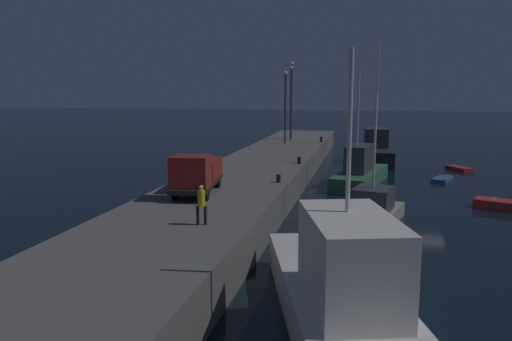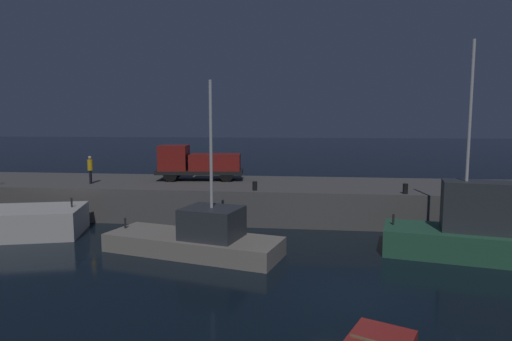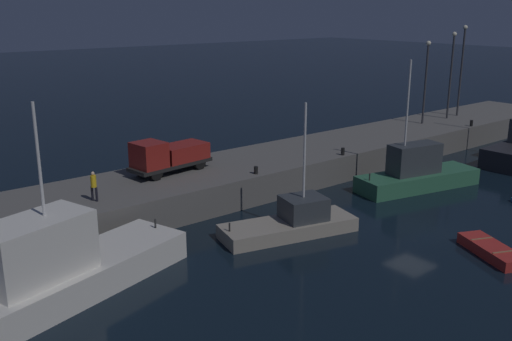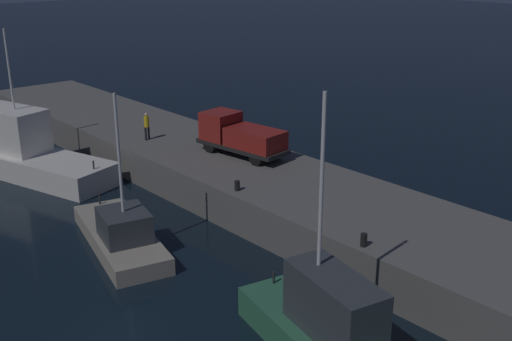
{
  "view_description": "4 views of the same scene",
  "coord_description": "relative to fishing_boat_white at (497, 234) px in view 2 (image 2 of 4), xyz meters",
  "views": [
    {
      "loc": [
        -35.94,
        4.1,
        7.94
      ],
      "look_at": [
        -2.22,
        11.59,
        2.39
      ],
      "focal_mm": 35.67,
      "sensor_mm": 36.0,
      "label": 1
    },
    {
      "loc": [
        -1.49,
        -14.36,
        5.9
      ],
      "look_at": [
        -4.74,
        12.06,
        2.93
      ],
      "focal_mm": 29.76,
      "sensor_mm": 36.0,
      "label": 2
    },
    {
      "loc": [
        -28.0,
        -19.37,
        12.91
      ],
      "look_at": [
        -5.29,
        8.64,
        2.63
      ],
      "focal_mm": 40.41,
      "sensor_mm": 36.0,
      "label": 3
    },
    {
      "loc": [
        18.3,
        -9.36,
        13.55
      ],
      "look_at": [
        -5.5,
        11.76,
        2.36
      ],
      "focal_mm": 43.86,
      "sensor_mm": 36.0,
      "label": 4
    }
  ],
  "objects": [
    {
      "name": "fishing_boat_white",
      "position": [
        0.0,
        0.0,
        0.0
      ],
      "size": [
        10.01,
        4.76,
        9.43
      ],
      "color": "#2D6647",
      "rests_on": "ground"
    },
    {
      "name": "bollard_west",
      "position": [
        -2.85,
        4.73,
        1.2
      ],
      "size": [
        0.28,
        0.28,
        0.56
      ],
      "primitive_type": "cylinder",
      "color": "black",
      "rests_on": "pier_quay"
    },
    {
      "name": "pier_quay",
      "position": [
        -6.68,
        7.97,
        -0.11
      ],
      "size": [
        73.85,
        7.4,
        2.05
      ],
      "color": "#5B5956",
      "rests_on": "ground"
    },
    {
      "name": "ground_plane",
      "position": [
        -6.68,
        -4.69,
        -1.13
      ],
      "size": [
        320.0,
        320.0,
        0.0
      ],
      "primitive_type": "plane",
      "color": "black"
    },
    {
      "name": "dockworker",
      "position": [
        -22.02,
        6.43,
        1.93
      ],
      "size": [
        0.43,
        0.44,
        1.77
      ],
      "color": "black",
      "rests_on": "pier_quay"
    },
    {
      "name": "bollard_central",
      "position": [
        -11.19,
        4.92,
        1.17
      ],
      "size": [
        0.28,
        0.28,
        0.52
      ],
      "primitive_type": "cylinder",
      "color": "black",
      "rests_on": "pier_quay"
    },
    {
      "name": "fishing_trawler_green",
      "position": [
        -13.05,
        -0.8,
        -0.39
      ],
      "size": [
        8.49,
        4.53,
        7.75
      ],
      "color": "gray",
      "rests_on": "ground"
    },
    {
      "name": "utility_truck",
      "position": [
        -15.63,
        8.84,
        2.11
      ],
      "size": [
        6.0,
        2.68,
        2.38
      ],
      "color": "black",
      "rests_on": "pier_quay"
    }
  ]
}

